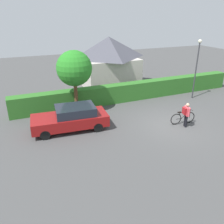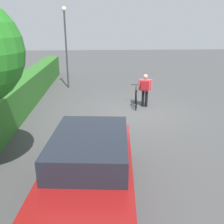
# 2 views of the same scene
# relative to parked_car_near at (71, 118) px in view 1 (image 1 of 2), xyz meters

# --- Properties ---
(ground_plane) EXTENTS (60.00, 60.00, 0.00)m
(ground_plane) POSITION_rel_parked_car_near_xyz_m (5.88, -1.98, -0.75)
(ground_plane) COLOR #484848
(hedge_row) EXTENTS (18.80, 0.90, 1.41)m
(hedge_row) POSITION_rel_parked_car_near_xyz_m (5.88, 3.23, -0.05)
(hedge_row) COLOR #2F6E25
(hedge_row) RESTS_ON ground
(house_distant) EXTENTS (5.31, 4.42, 4.56)m
(house_distant) POSITION_rel_parked_car_near_xyz_m (5.70, 7.85, 1.59)
(house_distant) COLOR beige
(house_distant) RESTS_ON ground
(parked_car_near) EXTENTS (4.62, 2.24, 1.46)m
(parked_car_near) POSITION_rel_parked_car_near_xyz_m (0.00, 0.00, 0.00)
(parked_car_near) COLOR maroon
(parked_car_near) RESTS_ON ground
(bicycle) EXTENTS (1.69, 0.50, 0.95)m
(bicycle) POSITION_rel_parked_car_near_xyz_m (6.68, -2.05, -0.35)
(bicycle) COLOR black
(bicycle) RESTS_ON ground
(person_rider) EXTENTS (0.43, 0.62, 1.56)m
(person_rider) POSITION_rel_parked_car_near_xyz_m (6.54, -2.45, 0.18)
(person_rider) COLOR black
(person_rider) RESTS_ON ground
(street_lamp) EXTENTS (0.28, 0.28, 4.70)m
(street_lamp) POSITION_rel_parked_car_near_xyz_m (10.62, 1.58, 2.24)
(street_lamp) COLOR #38383D
(street_lamp) RESTS_ON ground
(tree_kerbside) EXTENTS (2.40, 2.40, 4.33)m
(tree_kerbside) POSITION_rel_parked_car_near_xyz_m (1.01, 2.56, 2.36)
(tree_kerbside) COLOR brown
(tree_kerbside) RESTS_ON ground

